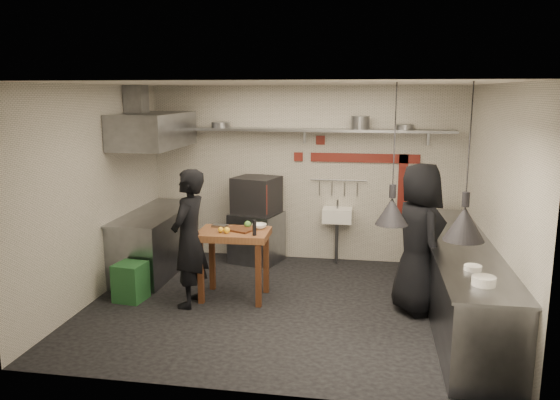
% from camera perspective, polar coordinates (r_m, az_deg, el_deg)
% --- Properties ---
extents(floor, '(5.00, 5.00, 0.00)m').
position_cam_1_polar(floor, '(7.16, 0.41, -10.94)').
color(floor, black).
rests_on(floor, ground).
extents(ceiling, '(5.00, 5.00, 0.00)m').
position_cam_1_polar(ceiling, '(6.63, 0.45, 12.08)').
color(ceiling, silver).
rests_on(ceiling, floor).
extents(wall_back, '(5.00, 0.04, 2.80)m').
position_cam_1_polar(wall_back, '(8.80, 2.59, 2.73)').
color(wall_back, beige).
rests_on(wall_back, floor).
extents(wall_front, '(5.00, 0.04, 2.80)m').
position_cam_1_polar(wall_front, '(4.75, -3.58, -4.73)').
color(wall_front, beige).
rests_on(wall_front, floor).
extents(wall_left, '(0.04, 4.20, 2.80)m').
position_cam_1_polar(wall_left, '(7.56, -18.64, 0.72)').
color(wall_left, beige).
rests_on(wall_left, floor).
extents(wall_right, '(0.04, 4.20, 2.80)m').
position_cam_1_polar(wall_right, '(6.83, 21.62, -0.56)').
color(wall_right, beige).
rests_on(wall_right, floor).
extents(red_band_horiz, '(1.70, 0.02, 0.14)m').
position_cam_1_polar(red_band_horiz, '(8.69, 8.84, 4.35)').
color(red_band_horiz, maroon).
rests_on(red_band_horiz, wall_back).
extents(red_band_vert, '(0.14, 0.02, 1.10)m').
position_cam_1_polar(red_band_vert, '(8.77, 12.67, 1.11)').
color(red_band_vert, maroon).
rests_on(red_band_vert, wall_back).
extents(red_tile_a, '(0.14, 0.02, 0.14)m').
position_cam_1_polar(red_tile_a, '(8.69, 4.25, 6.25)').
color(red_tile_a, maroon).
rests_on(red_tile_a, wall_back).
extents(red_tile_b, '(0.14, 0.02, 0.14)m').
position_cam_1_polar(red_tile_b, '(8.76, 1.94, 4.54)').
color(red_tile_b, maroon).
rests_on(red_tile_b, wall_back).
extents(back_shelf, '(4.60, 0.34, 0.04)m').
position_cam_1_polar(back_shelf, '(8.55, 2.48, 7.33)').
color(back_shelf, slate).
rests_on(back_shelf, wall_back).
extents(shelf_bracket_left, '(0.04, 0.06, 0.24)m').
position_cam_1_polar(shelf_bracket_left, '(9.13, -9.41, 6.81)').
color(shelf_bracket_left, slate).
rests_on(shelf_bracket_left, wall_back).
extents(shelf_bracket_mid, '(0.04, 0.06, 0.24)m').
position_cam_1_polar(shelf_bracket_mid, '(8.70, 2.60, 6.74)').
color(shelf_bracket_mid, slate).
rests_on(shelf_bracket_mid, wall_back).
extents(shelf_bracket_right, '(0.04, 0.06, 0.24)m').
position_cam_1_polar(shelf_bracket_right, '(8.68, 15.22, 6.35)').
color(shelf_bracket_right, slate).
rests_on(shelf_bracket_right, wall_back).
extents(pan_far_left, '(0.35, 0.35, 0.09)m').
position_cam_1_polar(pan_far_left, '(8.81, -6.22, 7.81)').
color(pan_far_left, slate).
rests_on(pan_far_left, back_shelf).
extents(pan_mid_left, '(0.27, 0.27, 0.07)m').
position_cam_1_polar(pan_mid_left, '(8.80, -6.14, 7.75)').
color(pan_mid_left, slate).
rests_on(pan_mid_left, back_shelf).
extents(stock_pot, '(0.37, 0.37, 0.20)m').
position_cam_1_polar(stock_pot, '(8.48, 8.39, 8.00)').
color(stock_pot, slate).
rests_on(stock_pot, back_shelf).
extents(pan_right, '(0.29, 0.29, 0.08)m').
position_cam_1_polar(pan_right, '(8.50, 12.92, 7.44)').
color(pan_right, slate).
rests_on(pan_right, back_shelf).
extents(oven_stand, '(0.88, 0.84, 0.80)m').
position_cam_1_polar(oven_stand, '(8.81, -2.44, -3.91)').
color(oven_stand, slate).
rests_on(oven_stand, floor).
extents(combi_oven, '(0.79, 0.76, 0.58)m').
position_cam_1_polar(combi_oven, '(8.67, -2.47, 0.52)').
color(combi_oven, black).
rests_on(combi_oven, oven_stand).
extents(oven_door, '(0.54, 0.19, 0.46)m').
position_cam_1_polar(oven_door, '(8.41, -3.05, 0.18)').
color(oven_door, maroon).
rests_on(oven_door, combi_oven).
extents(oven_glass, '(0.37, 0.12, 0.34)m').
position_cam_1_polar(oven_glass, '(8.40, -2.89, 0.16)').
color(oven_glass, black).
rests_on(oven_glass, oven_door).
extents(hand_sink, '(0.46, 0.34, 0.22)m').
position_cam_1_polar(hand_sink, '(8.69, 6.01, -1.59)').
color(hand_sink, white).
rests_on(hand_sink, wall_back).
extents(sink_tap, '(0.03, 0.03, 0.14)m').
position_cam_1_polar(sink_tap, '(8.66, 6.03, -0.43)').
color(sink_tap, slate).
rests_on(sink_tap, hand_sink).
extents(sink_drain, '(0.06, 0.06, 0.66)m').
position_cam_1_polar(sink_drain, '(8.76, 5.93, -4.45)').
color(sink_drain, slate).
rests_on(sink_drain, floor).
extents(utensil_rail, '(0.90, 0.02, 0.02)m').
position_cam_1_polar(utensil_rail, '(8.73, 6.14, 2.07)').
color(utensil_rail, slate).
rests_on(utensil_rail, wall_back).
extents(counter_right, '(0.70, 3.80, 0.90)m').
position_cam_1_polar(counter_right, '(7.01, 18.23, -8.09)').
color(counter_right, slate).
rests_on(counter_right, floor).
extents(counter_right_top, '(0.76, 3.90, 0.03)m').
position_cam_1_polar(counter_right_top, '(6.88, 18.47, -4.43)').
color(counter_right_top, slate).
rests_on(counter_right_top, counter_right).
extents(plate_stack, '(0.28, 0.28, 0.09)m').
position_cam_1_polar(plate_stack, '(5.47, 20.52, -7.93)').
color(plate_stack, white).
rests_on(plate_stack, counter_right_top).
extents(small_bowl_right, '(0.22, 0.22, 0.05)m').
position_cam_1_polar(small_bowl_right, '(5.89, 19.50, -6.69)').
color(small_bowl_right, white).
rests_on(small_bowl_right, counter_right_top).
extents(counter_left, '(0.70, 1.90, 0.90)m').
position_cam_1_polar(counter_left, '(8.54, -12.87, -4.34)').
color(counter_left, slate).
rests_on(counter_left, floor).
extents(counter_left_top, '(0.76, 2.00, 0.03)m').
position_cam_1_polar(counter_left_top, '(8.43, -13.00, -1.29)').
color(counter_left_top, slate).
rests_on(counter_left_top, counter_left).
extents(extractor_hood, '(0.78, 1.60, 0.50)m').
position_cam_1_polar(extractor_hood, '(8.24, -13.06, 7.11)').
color(extractor_hood, slate).
rests_on(extractor_hood, ceiling).
extents(hood_duct, '(0.28, 0.28, 0.50)m').
position_cam_1_polar(hood_duct, '(8.32, -14.80, 9.83)').
color(hood_duct, slate).
rests_on(hood_duct, ceiling).
extents(green_bin, '(0.41, 0.41, 0.50)m').
position_cam_1_polar(green_bin, '(7.51, -15.34, -8.25)').
color(green_bin, '#215A2A').
rests_on(green_bin, floor).
extents(prep_table, '(0.93, 0.66, 0.92)m').
position_cam_1_polar(prep_table, '(7.29, -4.80, -6.73)').
color(prep_table, brown).
rests_on(prep_table, floor).
extents(cutting_board, '(0.44, 0.39, 0.02)m').
position_cam_1_polar(cutting_board, '(7.18, -4.23, -3.07)').
color(cutting_board, '#552C17').
rests_on(cutting_board, prep_table).
extents(pepper_mill, '(0.05, 0.05, 0.20)m').
position_cam_1_polar(pepper_mill, '(6.89, -2.69, -2.91)').
color(pepper_mill, black).
rests_on(pepper_mill, prep_table).
extents(lemon_a, '(0.09, 0.09, 0.07)m').
position_cam_1_polar(lemon_a, '(7.07, -6.22, -3.11)').
color(lemon_a, yellow).
rests_on(lemon_a, prep_table).
extents(lemon_b, '(0.11, 0.11, 0.08)m').
position_cam_1_polar(lemon_b, '(7.04, -5.59, -3.17)').
color(lemon_b, yellow).
rests_on(lemon_b, prep_table).
extents(veg_ball, '(0.10, 0.10, 0.09)m').
position_cam_1_polar(veg_ball, '(7.28, -3.41, -2.55)').
color(veg_ball, '#538F38').
rests_on(veg_ball, prep_table).
extents(steel_tray, '(0.23, 0.18, 0.03)m').
position_cam_1_polar(steel_tray, '(7.37, -6.27, -2.70)').
color(steel_tray, slate).
rests_on(steel_tray, prep_table).
extents(bowl, '(0.24, 0.24, 0.06)m').
position_cam_1_polar(bowl, '(7.25, -2.18, -2.75)').
color(bowl, white).
rests_on(bowl, prep_table).
extents(heat_lamp_near, '(0.41, 0.41, 1.46)m').
position_cam_1_polar(heat_lamp_near, '(5.69, 11.83, 4.62)').
color(heat_lamp_near, black).
rests_on(heat_lamp_near, ceiling).
extents(heat_lamp_far, '(0.41, 0.41, 1.48)m').
position_cam_1_polar(heat_lamp_far, '(5.32, 19.08, 3.69)').
color(heat_lamp_far, black).
rests_on(heat_lamp_far, ceiling).
extents(chef_left, '(0.50, 0.69, 1.77)m').
position_cam_1_polar(chef_left, '(7.00, -9.46, -3.98)').
color(chef_left, black).
rests_on(chef_left, floor).
extents(chef_right, '(0.88, 1.06, 1.87)m').
position_cam_1_polar(chef_right, '(6.91, 14.29, -3.94)').
color(chef_right, black).
rests_on(chef_right, floor).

